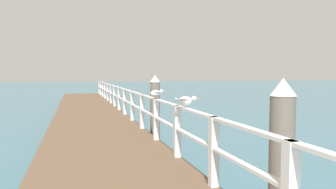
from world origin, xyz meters
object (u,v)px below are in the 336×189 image
at_px(dock_piling_near, 281,165).
at_px(seagull_foreground, 186,100).
at_px(seagull_background, 156,93).
at_px(dock_piling_far, 155,109).

relative_size(dock_piling_near, seagull_foreground, 4.77).
bearing_deg(dock_piling_near, seagull_foreground, 99.81).
bearing_deg(seagull_background, seagull_foreground, -21.58).
distance_m(dock_piling_near, seagull_background, 4.39).
bearing_deg(dock_piling_far, seagull_background, -103.36).
xyz_separation_m(dock_piling_near, dock_piling_far, (0.00, 5.90, 0.00)).
bearing_deg(seagull_background, dock_piling_far, 145.14).
relative_size(dock_piling_near, seagull_background, 4.33).
height_order(dock_piling_far, seagull_foreground, dock_piling_far).
xyz_separation_m(dock_piling_far, seagull_background, (-0.37, -1.57, 0.57)).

